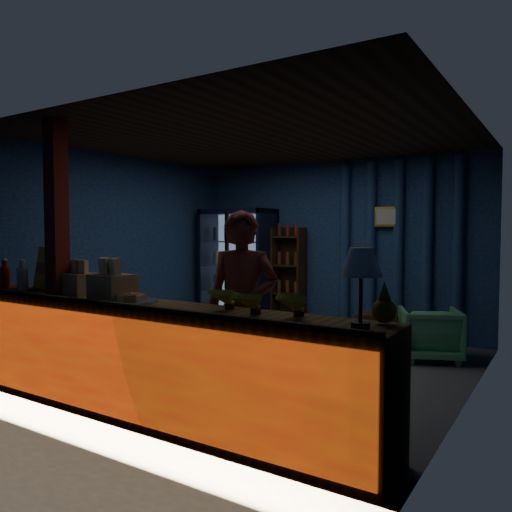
{
  "coord_description": "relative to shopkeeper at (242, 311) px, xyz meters",
  "views": [
    {
      "loc": [
        3.06,
        -4.88,
        1.56
      ],
      "look_at": [
        0.1,
        -0.2,
        1.27
      ],
      "focal_mm": 35.0,
      "sensor_mm": 36.0,
      "label": 1
    }
  ],
  "objects": [
    {
      "name": "green_chair",
      "position": [
        0.97,
        2.61,
        -0.55
      ],
      "size": [
        0.89,
        0.9,
        0.63
      ],
      "primitive_type": "imported",
      "rotation": [
        0.0,
        0.0,
        3.55
      ],
      "color": "#5EBD73",
      "rests_on": "ground"
    },
    {
      "name": "shopkeeper",
      "position": [
        0.0,
        0.0,
        0.0
      ],
      "size": [
        0.74,
        0.61,
        1.73
      ],
      "primitive_type": "imported",
      "rotation": [
        0.0,
        0.0,
        0.36
      ],
      "color": "#943828",
      "rests_on": "ground"
    },
    {
      "name": "counter",
      "position": [
        -0.69,
        -0.55,
        -0.39
      ],
      "size": [
        4.4,
        0.57,
        0.99
      ],
      "color": "brown",
      "rests_on": "ground"
    },
    {
      "name": "support_post",
      "position": [
        -1.74,
        -0.55,
        0.43
      ],
      "size": [
        0.16,
        0.16,
        2.6
      ],
      "primitive_type": "cube",
      "color": "maroon",
      "rests_on": "ground"
    },
    {
      "name": "pastry_tray",
      "position": [
        -0.74,
        -0.58,
        0.11
      ],
      "size": [
        0.46,
        0.46,
        0.07
      ],
      "color": "silver",
      "rests_on": "counter"
    },
    {
      "name": "yellow_sign",
      "position": [
        -2.15,
        -0.39,
        0.3
      ],
      "size": [
        0.56,
        0.26,
        0.44
      ],
      "color": "#DDB80B",
      "rests_on": "counter"
    },
    {
      "name": "banana_bunches",
      "position": [
        0.45,
        -0.47,
        0.18
      ],
      "size": [
        0.87,
        0.32,
        0.19
      ],
      "color": "yellow",
      "rests_on": "counter"
    },
    {
      "name": "room_walls",
      "position": [
        -0.69,
        1.35,
        0.7
      ],
      "size": [
        4.6,
        4.6,
        4.6
      ],
      "color": "navy",
      "rests_on": "ground"
    },
    {
      "name": "snack_box_centre",
      "position": [
        -1.58,
        -0.43,
        0.2
      ],
      "size": [
        0.32,
        0.27,
        0.33
      ],
      "color": "#906845",
      "rests_on": "counter"
    },
    {
      "name": "side_table",
      "position": [
        0.25,
        2.77,
        -0.63
      ],
      "size": [
        0.6,
        0.5,
        0.57
      ],
      "color": "#3E2B13",
      "rests_on": "ground"
    },
    {
      "name": "pineapple",
      "position": [
        1.36,
        -0.37,
        0.2
      ],
      "size": [
        0.16,
        0.16,
        0.27
      ],
      "color": "#7D6316",
      "rests_on": "counter"
    },
    {
      "name": "table_lamp",
      "position": [
        1.28,
        -0.59,
        0.48
      ],
      "size": [
        0.26,
        0.26,
        0.5
      ],
      "color": "black",
      "rests_on": "counter"
    },
    {
      "name": "ground",
      "position": [
        -0.69,
        1.35,
        -0.87
      ],
      "size": [
        4.6,
        4.6,
        0.0
      ],
      "primitive_type": "plane",
      "color": "#515154",
      "rests_on": "ground"
    },
    {
      "name": "beverage_cooler",
      "position": [
        -2.24,
        3.27,
        0.07
      ],
      "size": [
        1.2,
        0.62,
        1.9
      ],
      "color": "black",
      "rests_on": "ground"
    },
    {
      "name": "bottle_shelf",
      "position": [
        -1.39,
        3.41,
        -0.07
      ],
      "size": [
        0.5,
        0.28,
        1.6
      ],
      "color": "#3E2B13",
      "rests_on": "ground"
    },
    {
      "name": "soda_bottles",
      "position": [
        -2.56,
        -0.49,
        0.21
      ],
      "size": [
        0.56,
        0.17,
        0.3
      ],
      "color": "#B0260B",
      "rests_on": "counter"
    },
    {
      "name": "curtain_folds",
      "position": [
        0.31,
        3.49,
        0.43
      ],
      "size": [
        1.74,
        0.14,
        2.5
      ],
      "color": "navy",
      "rests_on": "room_walls"
    },
    {
      "name": "snack_box_left",
      "position": [
        -1.01,
        -0.54,
        0.21
      ],
      "size": [
        0.36,
        0.31,
        0.37
      ],
      "color": "#906845",
      "rests_on": "counter"
    },
    {
      "name": "framed_picture",
      "position": [
        0.16,
        3.45,
        0.88
      ],
      "size": [
        0.36,
        0.04,
        0.28
      ],
      "color": "gold",
      "rests_on": "room_walls"
    }
  ]
}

